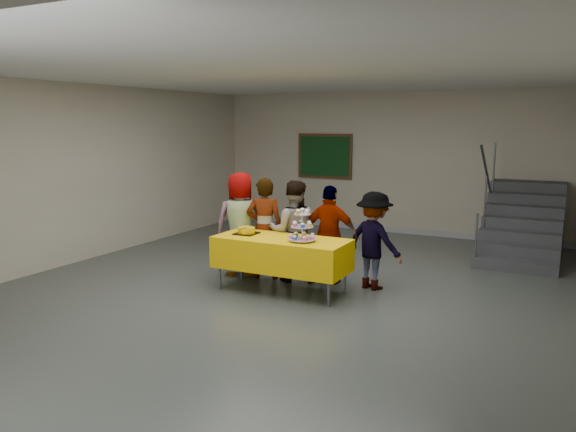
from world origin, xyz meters
name	(u,v)px	position (x,y,z in m)	size (l,w,h in m)	color
room_shell	(286,139)	(0.00, 0.02, 2.13)	(10.00, 10.04, 3.02)	#4C514C
bake_table	(281,253)	(-0.10, 0.07, 0.56)	(1.88, 0.78, 0.77)	#595960
cupcake_stand	(302,229)	(0.25, 0.01, 0.94)	(0.38, 0.38, 0.44)	silver
bear_cake	(246,230)	(-0.68, 0.10, 0.83)	(0.32, 0.36, 0.12)	black
schoolchild_a	(241,224)	(-1.09, 0.60, 0.81)	(0.79, 0.51, 1.61)	slate
schoolchild_b	(265,228)	(-0.66, 0.58, 0.77)	(0.56, 0.37, 1.54)	slate
schoolchild_c	(293,231)	(-0.21, 0.65, 0.76)	(0.74, 0.57, 1.51)	slate
schoolchild_d	(330,235)	(0.33, 0.79, 0.73)	(0.85, 0.35, 1.45)	slate
schoolchild_e	(374,241)	(0.99, 0.82, 0.70)	(0.90, 0.52, 1.39)	slate
staircase	(523,227)	(2.70, 4.13, 0.49)	(1.30, 2.40, 2.04)	#424447
noticeboard	(325,156)	(-1.58, 4.96, 1.60)	(1.30, 0.05, 1.00)	#472B16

